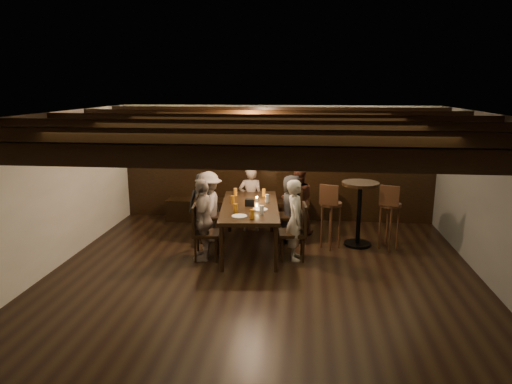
# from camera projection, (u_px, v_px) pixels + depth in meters

# --- Properties ---
(room) EXTENTS (7.00, 7.00, 7.00)m
(room) POSITION_uv_depth(u_px,v_px,m) (257.00, 181.00, 8.38)
(room) COLOR black
(room) RESTS_ON ground
(dining_table) EXTENTS (1.17, 2.21, 0.79)m
(dining_table) POSITION_uv_depth(u_px,v_px,m) (250.00, 209.00, 7.81)
(dining_table) COLOR black
(dining_table) RESTS_ON floor
(chair_left_near) EXTENTS (0.49, 0.49, 0.98)m
(chair_left_near) POSITION_uv_depth(u_px,v_px,m) (211.00, 225.00, 8.35)
(chair_left_near) COLOR black
(chair_left_near) RESTS_ON floor
(chair_left_far) EXTENTS (0.46, 0.46, 0.91)m
(chair_left_far) POSITION_uv_depth(u_px,v_px,m) (206.00, 242.00, 7.48)
(chair_left_far) COLOR black
(chair_left_far) RESTS_ON floor
(chair_right_near) EXTENTS (0.49, 0.49, 0.98)m
(chair_right_near) POSITION_uv_depth(u_px,v_px,m) (290.00, 225.00, 8.34)
(chair_right_near) COLOR black
(chair_right_near) RESTS_ON floor
(chair_right_far) EXTENTS (0.47, 0.47, 0.93)m
(chair_right_far) POSITION_uv_depth(u_px,v_px,m) (293.00, 242.00, 7.47)
(chair_right_far) COLOR black
(chair_right_far) RESTS_ON floor
(person_bench_left) EXTENTS (0.62, 0.44, 1.19)m
(person_bench_left) POSITION_uv_depth(u_px,v_px,m) (204.00, 203.00, 8.72)
(person_bench_left) COLOR #272729
(person_bench_left) RESTS_ON floor
(person_bench_centre) EXTENTS (0.50, 0.35, 1.28)m
(person_bench_centre) POSITION_uv_depth(u_px,v_px,m) (251.00, 199.00, 8.85)
(person_bench_centre) COLOR gray
(person_bench_centre) RESTS_ON floor
(person_bench_right) EXTENTS (0.68, 0.56, 1.31)m
(person_bench_right) POSITION_uv_depth(u_px,v_px,m) (298.00, 200.00, 8.70)
(person_bench_right) COLOR #4E271A
(person_bench_right) RESTS_ON floor
(person_left_near) EXTENTS (0.57, 0.88, 1.29)m
(person_left_near) POSITION_uv_depth(u_px,v_px,m) (209.00, 207.00, 8.27)
(person_left_near) COLOR gray
(person_left_near) RESTS_ON floor
(person_left_far) EXTENTS (0.41, 0.82, 1.34)m
(person_left_far) POSITION_uv_depth(u_px,v_px,m) (203.00, 220.00, 7.39)
(person_left_far) COLOR gray
(person_left_far) RESTS_ON floor
(person_right_near) EXTENTS (0.45, 0.64, 1.23)m
(person_right_near) POSITION_uv_depth(u_px,v_px,m) (291.00, 208.00, 8.27)
(person_right_near) COLOR #252527
(person_right_near) RESTS_ON floor
(person_right_far) EXTENTS (0.37, 0.52, 1.33)m
(person_right_far) POSITION_uv_depth(u_px,v_px,m) (296.00, 220.00, 7.38)
(person_right_far) COLOR #BBB09E
(person_right_far) RESTS_ON floor
(pint_a) EXTENTS (0.07, 0.07, 0.14)m
(pint_a) POSITION_uv_depth(u_px,v_px,m) (235.00, 192.00, 8.46)
(pint_a) COLOR #BF7219
(pint_a) RESTS_ON dining_table
(pint_b) EXTENTS (0.07, 0.07, 0.14)m
(pint_b) POSITION_uv_depth(u_px,v_px,m) (264.00, 193.00, 8.41)
(pint_b) COLOR #BF7219
(pint_b) RESTS_ON dining_table
(pint_c) EXTENTS (0.07, 0.07, 0.14)m
(pint_c) POSITION_uv_depth(u_px,v_px,m) (233.00, 200.00, 7.88)
(pint_c) COLOR #BF7219
(pint_c) RESTS_ON dining_table
(pint_d) EXTENTS (0.07, 0.07, 0.14)m
(pint_d) POSITION_uv_depth(u_px,v_px,m) (267.00, 198.00, 7.97)
(pint_d) COLOR silver
(pint_d) RESTS_ON dining_table
(pint_e) EXTENTS (0.07, 0.07, 0.14)m
(pint_e) POSITION_uv_depth(u_px,v_px,m) (236.00, 208.00, 7.34)
(pint_e) COLOR #BF7219
(pint_e) RESTS_ON dining_table
(pint_f) EXTENTS (0.07, 0.07, 0.14)m
(pint_f) POSITION_uv_depth(u_px,v_px,m) (262.00, 210.00, 7.24)
(pint_f) COLOR silver
(pint_f) RESTS_ON dining_table
(pint_g) EXTENTS (0.07, 0.07, 0.14)m
(pint_g) POSITION_uv_depth(u_px,v_px,m) (252.00, 214.00, 7.00)
(pint_g) COLOR #BF7219
(pint_g) RESTS_ON dining_table
(plate_near) EXTENTS (0.24, 0.24, 0.01)m
(plate_near) POSITION_uv_depth(u_px,v_px,m) (239.00, 216.00, 7.11)
(plate_near) COLOR white
(plate_near) RESTS_ON dining_table
(plate_far) EXTENTS (0.24, 0.24, 0.01)m
(plate_far) POSITION_uv_depth(u_px,v_px,m) (260.00, 209.00, 7.50)
(plate_far) COLOR white
(plate_far) RESTS_ON dining_table
(condiment_caddy) EXTENTS (0.15, 0.10, 0.12)m
(condiment_caddy) POSITION_uv_depth(u_px,v_px,m) (250.00, 202.00, 7.73)
(condiment_caddy) COLOR black
(condiment_caddy) RESTS_ON dining_table
(candle) EXTENTS (0.05, 0.05, 0.05)m
(candle) POSITION_uv_depth(u_px,v_px,m) (257.00, 199.00, 8.08)
(candle) COLOR beige
(candle) RESTS_ON dining_table
(high_top_table) EXTENTS (0.65, 0.65, 1.15)m
(high_top_table) POSITION_uv_depth(u_px,v_px,m) (359.00, 204.00, 8.00)
(high_top_table) COLOR black
(high_top_table) RESTS_ON floor
(bar_stool_left) EXTENTS (0.40, 0.42, 1.17)m
(bar_stool_left) POSITION_uv_depth(u_px,v_px,m) (330.00, 224.00, 7.93)
(bar_stool_left) COLOR #3D2313
(bar_stool_left) RESTS_ON floor
(bar_stool_right) EXTENTS (0.40, 0.42, 1.17)m
(bar_stool_right) POSITION_uv_depth(u_px,v_px,m) (389.00, 225.00, 7.87)
(bar_stool_right) COLOR #3D2313
(bar_stool_right) RESTS_ON floor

